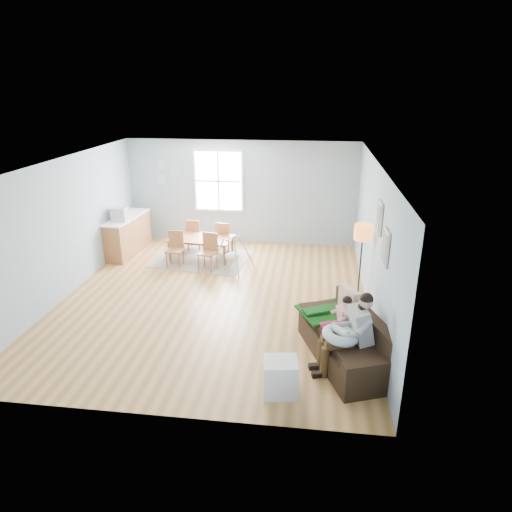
# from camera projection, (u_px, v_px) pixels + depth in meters

# --- Properties ---
(room) EXTENTS (8.40, 9.40, 3.90)m
(room) POSITION_uv_depth(u_px,v_px,m) (211.00, 178.00, 8.30)
(room) COLOR olive
(window) EXTENTS (1.32, 0.08, 1.62)m
(window) POSITION_uv_depth(u_px,v_px,m) (219.00, 181.00, 11.86)
(window) COLOR silver
(window) RESTS_ON room
(pictures) EXTENTS (0.05, 1.34, 0.74)m
(pictures) POSITION_uv_depth(u_px,v_px,m) (382.00, 232.00, 7.18)
(pictures) COLOR silver
(pictures) RESTS_ON room
(wall_plates) EXTENTS (0.67, 0.02, 0.66)m
(wall_plates) POSITION_uv_depth(u_px,v_px,m) (166.00, 173.00, 11.97)
(wall_plates) COLOR #A0BAC0
(wall_plates) RESTS_ON room
(sofa) EXTENTS (1.49, 2.15, 0.80)m
(sofa) POSITION_uv_depth(u_px,v_px,m) (348.00, 343.00, 7.03)
(sofa) COLOR black
(sofa) RESTS_ON room
(green_throw) EXTENTS (1.14, 1.06, 0.04)m
(green_throw) POSITION_uv_depth(u_px,v_px,m) (329.00, 311.00, 7.53)
(green_throw) COLOR #125118
(green_throw) RESTS_ON sofa
(beige_pillow) EXTENTS (0.33, 0.47, 0.46)m
(beige_pillow) POSITION_uv_depth(u_px,v_px,m) (349.00, 302.00, 7.39)
(beige_pillow) COLOR beige
(beige_pillow) RESTS_ON sofa
(father) EXTENTS (0.94, 0.56, 1.27)m
(father) POSITION_uv_depth(u_px,v_px,m) (350.00, 331.00, 6.61)
(father) COLOR #9A9A9C
(father) RESTS_ON sofa
(nursing_pillow) EXTENTS (0.67, 0.66, 0.22)m
(nursing_pillow) POSITION_uv_depth(u_px,v_px,m) (340.00, 335.00, 6.59)
(nursing_pillow) COLOR silver
(nursing_pillow) RESTS_ON father
(infant) EXTENTS (0.27, 0.31, 0.13)m
(infant) POSITION_uv_depth(u_px,v_px,m) (339.00, 330.00, 6.60)
(infant) COLOR white
(infant) RESTS_ON nursing_pillow
(toddler) EXTENTS (0.53, 0.38, 0.79)m
(toddler) POSITION_uv_depth(u_px,v_px,m) (341.00, 316.00, 7.05)
(toddler) COLOR white
(toddler) RESTS_ON sofa
(floor_lamp) EXTENTS (0.33, 0.33, 1.63)m
(floor_lamp) POSITION_uv_depth(u_px,v_px,m) (362.00, 239.00, 8.39)
(floor_lamp) COLOR black
(floor_lamp) RESTS_ON room
(storage_cube) EXTENTS (0.52, 0.48, 0.52)m
(storage_cube) POSITION_uv_depth(u_px,v_px,m) (280.00, 377.00, 6.26)
(storage_cube) COLOR white
(storage_cube) RESTS_ON room
(rug) EXTENTS (2.46, 1.99, 0.01)m
(rug) POSITION_uv_depth(u_px,v_px,m) (201.00, 258.00, 11.19)
(rug) COLOR #A29E94
(rug) RESTS_ON room
(dining_table) EXTENTS (1.59, 0.97, 0.54)m
(dining_table) POSITION_uv_depth(u_px,v_px,m) (201.00, 248.00, 11.09)
(dining_table) COLOR brown
(dining_table) RESTS_ON rug
(chair_sw) EXTENTS (0.38, 0.38, 0.83)m
(chair_sw) POSITION_uv_depth(u_px,v_px,m) (175.00, 247.00, 10.62)
(chair_sw) COLOR #9D6536
(chair_sw) RESTS_ON rug
(chair_se) EXTENTS (0.46, 0.46, 0.85)m
(chair_se) POSITION_uv_depth(u_px,v_px,m) (209.00, 249.00, 10.42)
(chair_se) COLOR #9D6536
(chair_se) RESTS_ON rug
(chair_nw) EXTENTS (0.38, 0.38, 0.82)m
(chair_nw) POSITION_uv_depth(u_px,v_px,m) (194.00, 233.00, 11.63)
(chair_nw) COLOR #9D6536
(chair_nw) RESTS_ON rug
(chair_ne) EXTENTS (0.42, 0.42, 0.81)m
(chair_ne) POSITION_uv_depth(u_px,v_px,m) (224.00, 236.00, 11.44)
(chair_ne) COLOR #9D6536
(chair_ne) RESTS_ON rug
(counter) EXTENTS (0.63, 1.73, 0.95)m
(counter) POSITION_uv_depth(u_px,v_px,m) (128.00, 235.00, 11.42)
(counter) COLOR brown
(counter) RESTS_ON room
(monitor) EXTENTS (0.34, 0.32, 0.32)m
(monitor) POSITION_uv_depth(u_px,v_px,m) (120.00, 214.00, 10.90)
(monitor) COLOR #A8A8AD
(monitor) RESTS_ON counter
(baby_swing) EXTENTS (1.00, 1.01, 0.80)m
(baby_swing) POSITION_uv_depth(u_px,v_px,m) (232.00, 256.00, 10.36)
(baby_swing) COLOR #A8A8AD
(baby_swing) RESTS_ON room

